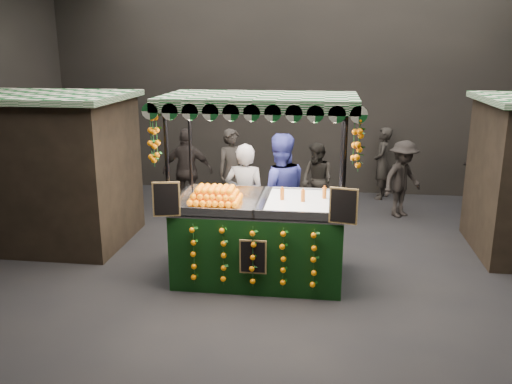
# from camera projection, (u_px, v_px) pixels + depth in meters

# --- Properties ---
(ground) EXTENTS (12.00, 12.00, 0.00)m
(ground) POSITION_uv_depth(u_px,v_px,m) (292.00, 276.00, 8.12)
(ground) COLOR black
(ground) RESTS_ON ground
(market_hall) EXTENTS (12.10, 10.10, 5.05)m
(market_hall) POSITION_uv_depth(u_px,v_px,m) (296.00, 45.00, 7.23)
(market_hall) COLOR black
(market_hall) RESTS_ON ground
(neighbour_stall_left) EXTENTS (3.00, 2.20, 2.60)m
(neighbour_stall_left) POSITION_uv_depth(u_px,v_px,m) (44.00, 169.00, 9.30)
(neighbour_stall_left) COLOR black
(neighbour_stall_left) RESTS_ON ground
(juice_stall) EXTENTS (2.80, 1.65, 2.72)m
(juice_stall) POSITION_uv_depth(u_px,v_px,m) (260.00, 224.00, 7.83)
(juice_stall) COLOR black
(juice_stall) RESTS_ON ground
(vendor_grey) EXTENTS (0.71, 0.49, 1.86)m
(vendor_grey) POSITION_uv_depth(u_px,v_px,m) (245.00, 199.00, 8.84)
(vendor_grey) COLOR slate
(vendor_grey) RESTS_ON ground
(vendor_blue) EXTENTS (1.14, 0.98, 2.01)m
(vendor_blue) POSITION_uv_depth(u_px,v_px,m) (279.00, 193.00, 8.89)
(vendor_blue) COLOR navy
(vendor_blue) RESTS_ON ground
(shopper_0) EXTENTS (0.77, 0.70, 1.77)m
(shopper_0) POSITION_uv_depth(u_px,v_px,m) (233.00, 172.00, 10.87)
(shopper_0) COLOR #2B2723
(shopper_0) RESTS_ON ground
(shopper_1) EXTENTS (0.92, 0.92, 1.51)m
(shopper_1) POSITION_uv_depth(u_px,v_px,m) (317.00, 181.00, 10.76)
(shopper_1) COLOR black
(shopper_1) RESTS_ON ground
(shopper_2) EXTENTS (1.06, 0.50, 1.76)m
(shopper_2) POSITION_uv_depth(u_px,v_px,m) (188.00, 171.00, 11.02)
(shopper_2) COLOR black
(shopper_2) RESTS_ON ground
(shopper_3) EXTENTS (1.14, 1.11, 1.56)m
(shopper_3) POSITION_uv_depth(u_px,v_px,m) (402.00, 179.00, 10.78)
(shopper_3) COLOR black
(shopper_3) RESTS_ON ground
(shopper_4) EXTENTS (1.09, 1.01, 1.87)m
(shopper_4) POSITION_uv_depth(u_px,v_px,m) (119.00, 167.00, 11.10)
(shopper_4) COLOR black
(shopper_4) RESTS_ON ground
(shopper_5) EXTENTS (1.68, 1.48, 1.84)m
(shopper_5) POSITION_uv_depth(u_px,v_px,m) (502.00, 175.00, 10.55)
(shopper_5) COLOR black
(shopper_5) RESTS_ON ground
(shopper_6) EXTENTS (0.48, 0.65, 1.62)m
(shopper_6) POSITION_uv_depth(u_px,v_px,m) (382.00, 163.00, 12.09)
(shopper_6) COLOR black
(shopper_6) RESTS_ON ground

